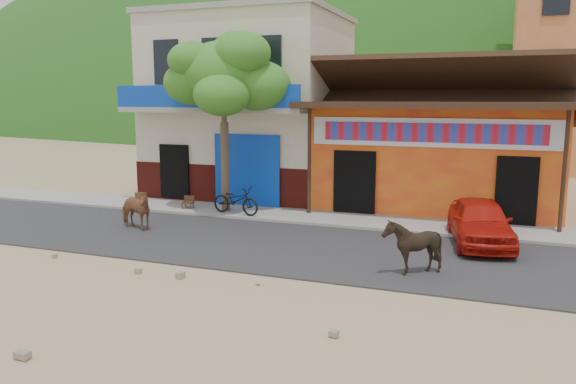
{
  "coord_description": "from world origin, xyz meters",
  "views": [
    {
      "loc": [
        4.02,
        -11.07,
        3.96
      ],
      "look_at": [
        -1.27,
        3.0,
        1.4
      ],
      "focal_mm": 35.0,
      "sensor_mm": 36.0,
      "label": 1
    }
  ],
  "objects_px": {
    "cow_dark": "(412,246)",
    "red_car": "(480,221)",
    "cow_tan": "(134,210)",
    "cafe_chair_left": "(139,194)",
    "cafe_chair_right": "(188,197)",
    "scooter": "(236,200)",
    "tree": "(224,122)"
  },
  "relations": [
    {
      "from": "tree",
      "to": "scooter",
      "type": "xyz_separation_m",
      "value": [
        0.6,
        -0.45,
        -2.53
      ]
    },
    {
      "from": "cow_tan",
      "to": "red_car",
      "type": "xyz_separation_m",
      "value": [
        9.75,
        1.78,
        0.03
      ]
    },
    {
      "from": "cow_dark",
      "to": "red_car",
      "type": "xyz_separation_m",
      "value": [
        1.32,
        3.24,
        -0.01
      ]
    },
    {
      "from": "cow_dark",
      "to": "cafe_chair_left",
      "type": "distance_m",
      "value": 10.89
    },
    {
      "from": "cafe_chair_right",
      "to": "cow_tan",
      "type": "bearing_deg",
      "value": -100.0
    },
    {
      "from": "cafe_chair_left",
      "to": "cafe_chair_right",
      "type": "bearing_deg",
      "value": -5.31
    },
    {
      "from": "cow_dark",
      "to": "cafe_chair_right",
      "type": "relative_size",
      "value": 1.6
    },
    {
      "from": "cow_tan",
      "to": "red_car",
      "type": "relative_size",
      "value": 0.38
    },
    {
      "from": "red_car",
      "to": "cafe_chair_left",
      "type": "relative_size",
      "value": 4.0
    },
    {
      "from": "scooter",
      "to": "cafe_chair_left",
      "type": "height_order",
      "value": "scooter"
    },
    {
      "from": "cow_tan",
      "to": "cafe_chair_left",
      "type": "distance_m",
      "value": 3.1
    },
    {
      "from": "red_car",
      "to": "scooter",
      "type": "distance_m",
      "value": 7.72
    },
    {
      "from": "cafe_chair_left",
      "to": "cafe_chair_right",
      "type": "relative_size",
      "value": 1.15
    },
    {
      "from": "cow_dark",
      "to": "red_car",
      "type": "distance_m",
      "value": 3.5
    },
    {
      "from": "cow_dark",
      "to": "cafe_chair_right",
      "type": "height_order",
      "value": "cow_dark"
    },
    {
      "from": "cow_tan",
      "to": "scooter",
      "type": "height_order",
      "value": "cow_tan"
    },
    {
      "from": "cafe_chair_left",
      "to": "cow_tan",
      "type": "bearing_deg",
      "value": -73.87
    },
    {
      "from": "scooter",
      "to": "cafe_chair_left",
      "type": "distance_m",
      "value": 3.75
    },
    {
      "from": "red_car",
      "to": "cafe_chair_left",
      "type": "distance_m",
      "value": 11.45
    },
    {
      "from": "red_car",
      "to": "scooter",
      "type": "relative_size",
      "value": 2.05
    },
    {
      "from": "cow_dark",
      "to": "cafe_chair_left",
      "type": "relative_size",
      "value": 1.39
    },
    {
      "from": "cow_dark",
      "to": "scooter",
      "type": "height_order",
      "value": "cow_dark"
    },
    {
      "from": "cow_dark",
      "to": "red_car",
      "type": "relative_size",
      "value": 0.35
    },
    {
      "from": "cow_dark",
      "to": "cafe_chair_right",
      "type": "distance_m",
      "value": 9.45
    },
    {
      "from": "red_car",
      "to": "cafe_chair_right",
      "type": "relative_size",
      "value": 4.58
    },
    {
      "from": "scooter",
      "to": "cafe_chair_right",
      "type": "height_order",
      "value": "scooter"
    },
    {
      "from": "cow_dark",
      "to": "tree",
      "type": "bearing_deg",
      "value": -116.9
    },
    {
      "from": "tree",
      "to": "scooter",
      "type": "bearing_deg",
      "value": -36.84
    },
    {
      "from": "scooter",
      "to": "cafe_chair_right",
      "type": "xyz_separation_m",
      "value": [
        -2.0,
        0.3,
        -0.07
      ]
    },
    {
      "from": "cow_tan",
      "to": "red_car",
      "type": "bearing_deg",
      "value": -66.42
    },
    {
      "from": "red_car",
      "to": "cafe_chair_right",
      "type": "distance_m",
      "value": 9.75
    },
    {
      "from": "tree",
      "to": "cow_dark",
      "type": "distance_m",
      "value": 8.67
    }
  ]
}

